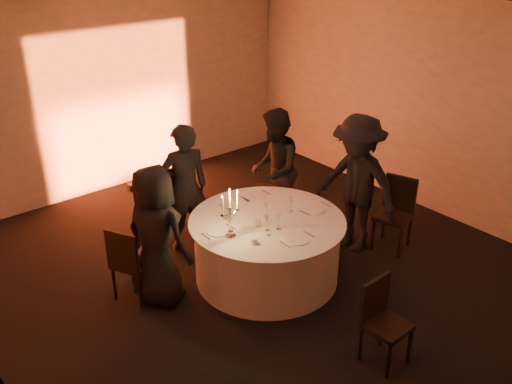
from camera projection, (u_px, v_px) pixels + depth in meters
floor at (267, 276)px, 6.82m from camera, size 7.00×7.00×0.00m
ceiling at (269, 18)px, 5.52m from camera, size 7.00×7.00×0.00m
wall_back at (117, 92)px, 8.60m from camera, size 7.00×0.00×7.00m
wall_right at (432, 108)px, 7.89m from camera, size 0.00×7.00×7.00m
uplighter_fixture at (135, 185)px, 9.02m from camera, size 0.25×0.12×0.10m
banquet_table at (267, 249)px, 6.65m from camera, size 1.80×1.80×0.77m
chair_left at (129, 260)px, 6.21m from camera, size 0.53×0.53×0.90m
chair_back_left at (176, 195)px, 7.50m from camera, size 0.51×0.51×1.03m
chair_back_right at (276, 187)px, 7.82m from camera, size 0.60×0.60×0.96m
chair_right at (396, 209)px, 7.25m from camera, size 0.52×0.52×0.95m
chair_front at (382, 317)px, 5.37m from camera, size 0.39×0.39×0.86m
guest_left at (156, 236)px, 6.09m from camera, size 0.75×0.91×1.61m
guest_back_left at (185, 188)px, 7.09m from camera, size 0.70×0.55×1.68m
guest_back_right at (274, 170)px, 7.63m from camera, size 1.02×1.02×1.66m
guest_right at (356, 184)px, 7.06m from camera, size 0.81×1.23×1.79m
plate_left at (218, 231)px, 6.24m from camera, size 0.36×0.27×0.01m
plate_back_left at (234, 202)px, 6.86m from camera, size 0.36×0.28×0.08m
plate_back_right at (256, 196)px, 7.03m from camera, size 0.35×0.25×0.01m
plate_right at (316, 209)px, 6.73m from camera, size 0.36×0.25×0.01m
plate_front at (297, 239)px, 6.08m from camera, size 0.36×0.26×0.01m
coffee_cup at (254, 241)px, 6.01m from camera, size 0.11×0.11×0.07m
candelabra at (230, 220)px, 6.06m from camera, size 0.25×0.12×0.58m
wine_glass_a at (267, 207)px, 6.48m from camera, size 0.07×0.07×0.19m
wine_glass_b at (292, 201)px, 6.62m from camera, size 0.07×0.07×0.19m
wine_glass_c at (279, 218)px, 6.24m from camera, size 0.07×0.07×0.19m
wine_glass_d at (268, 219)px, 6.21m from camera, size 0.07×0.07×0.19m
wine_glass_e at (269, 224)px, 6.11m from camera, size 0.07×0.07×0.19m
tumbler_a at (229, 217)px, 6.45m from camera, size 0.07×0.07×0.09m
tumbler_b at (258, 222)px, 6.34m from camera, size 0.07×0.07×0.09m
tumbler_c at (225, 215)px, 6.51m from camera, size 0.07×0.07×0.09m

